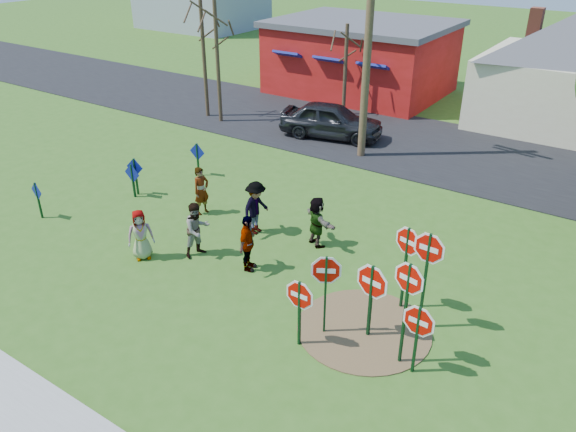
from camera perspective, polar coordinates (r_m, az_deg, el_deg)
name	(u,v)px	position (r m, az deg, el deg)	size (l,w,h in m)	color
ground	(241,256)	(16.43, -4.79, -4.03)	(120.00, 120.00, 0.00)	#35611B
sidewalk	(14,414)	(12.87, -26.04, -17.60)	(22.00, 1.80, 0.08)	#9E9E99
road	(402,142)	(25.50, 11.51, 7.41)	(120.00, 7.50, 0.04)	black
dirt_patch	(364,329)	(13.76, 7.70, -11.28)	(3.20, 3.20, 0.03)	brown
red_building	(361,57)	(32.88, 7.45, 15.76)	(9.40, 7.69, 3.90)	maroon
stop_sign_a	(300,300)	(12.49, 1.18, -8.53)	(0.96, 0.06, 1.84)	#0D3317
stop_sign_b	(407,248)	(13.68, 12.02, -3.22)	(0.94, 0.27, 2.40)	#0D3317
stop_sign_c	(408,291)	(11.88, 12.06, -7.48)	(0.94, 0.22, 2.68)	#0D3317
stop_sign_d	(428,257)	(12.98, 14.03, -4.10)	(1.01, 0.09, 2.70)	#0D3317
stop_sign_e	(372,287)	(12.79, 8.50, -7.12)	(1.12, 0.20, 2.07)	#0D3317
stop_sign_f	(418,325)	(12.07, 13.09, -10.75)	(0.97, 0.08, 1.83)	#0D3317
stop_sign_g	(326,278)	(12.69, 3.87, -6.28)	(0.85, 0.48, 2.22)	#0D3317
blue_diamond_a	(38,196)	(19.82, -24.10, 1.86)	(0.62, 0.09, 1.27)	#0D3317
blue_diamond_b	(135,172)	(20.42, -15.25, 4.33)	(0.67, 0.14, 1.38)	#0D3317
blue_diamond_c	(133,177)	(20.28, -15.52, 3.85)	(0.71, 0.07, 1.25)	#0D3317
blue_diamond_d	(197,156)	(21.57, -9.18, 6.07)	(0.69, 0.07, 1.30)	#0D3317
person_a	(141,235)	(16.45, -14.76, -1.85)	(0.74, 0.48, 1.52)	#3C447E
person_b	(201,191)	(18.61, -8.79, 2.55)	(0.59, 0.39, 1.63)	#226E55
person_c	(197,230)	(16.23, -9.22, -1.37)	(0.80, 0.63, 1.66)	brown
person_d	(256,208)	(17.21, -3.28, 0.84)	(1.11, 0.64, 1.71)	#323237
person_e	(247,243)	(15.38, -4.14, -2.79)	(0.97, 0.41, 1.66)	#4D3158
person_f	(317,221)	(16.57, 2.96, -0.56)	(1.45, 0.46, 1.56)	#18481E
suv	(331,120)	(25.38, 4.44, 9.68)	(1.83, 4.55, 1.55)	#2D2D33
utility_pole	(369,25)	(22.30, 8.25, 18.64)	(2.42, 0.50, 9.92)	#4C3823
bare_tree_west	(216,41)	(27.02, -7.28, 17.23)	(1.80, 1.80, 5.90)	#382819
bare_tree_east	(346,57)	(28.22, 5.90, 15.75)	(1.80, 1.80, 4.41)	#382819
bare_tree_mid	(202,32)	(27.91, -8.70, 17.98)	(1.80, 1.80, 6.28)	#382819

